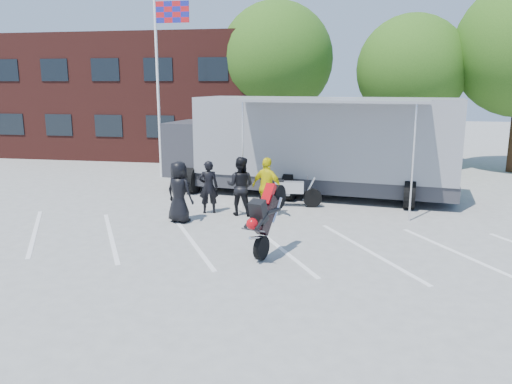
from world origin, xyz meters
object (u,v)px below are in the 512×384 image
(stunt_bike_rider, at_px, (274,253))
(spectator_leather_c, at_px, (240,186))
(tree_left, at_px, (276,59))
(parked_motorcycle, at_px, (290,207))
(transporter_truck, at_px, (310,195))
(spectator_leather_a, at_px, (179,192))
(flagpole, at_px, (162,66))
(tree_mid, at_px, (412,70))
(spectator_leather_b, at_px, (208,187))
(spectator_hivis, at_px, (267,187))

(stunt_bike_rider, relative_size, spectator_leather_c, 1.03)
(tree_left, height_order, parked_motorcycle, tree_left)
(tree_left, bearing_deg, transporter_truck, -73.12)
(spectator_leather_c, bearing_deg, spectator_leather_a, 40.93)
(flagpole, height_order, spectator_leather_c, flagpole)
(tree_left, distance_m, tree_mid, 7.10)
(tree_left, bearing_deg, spectator_leather_b, -92.64)
(flagpole, xyz_separation_m, transporter_truck, (6.84, -2.54, -5.05))
(stunt_bike_rider, distance_m, spectator_hivis, 3.75)
(spectator_leather_c, bearing_deg, tree_mid, -114.92)
(tree_mid, distance_m, spectator_leather_b, 13.90)
(stunt_bike_rider, bearing_deg, flagpole, 142.59)
(stunt_bike_rider, bearing_deg, spectator_leather_c, 133.25)
(tree_mid, distance_m, stunt_bike_rider, 16.14)
(stunt_bike_rider, relative_size, spectator_hivis, 1.02)
(tree_left, bearing_deg, parked_motorcycle, -79.00)
(flagpole, distance_m, transporter_truck, 8.87)
(flagpole, bearing_deg, transporter_truck, -20.37)
(flagpole, distance_m, tree_mid, 12.31)
(tree_left, distance_m, stunt_bike_rider, 16.70)
(transporter_truck, bearing_deg, stunt_bike_rider, -85.34)
(spectator_leather_c, bearing_deg, spectator_hivis, -178.61)
(spectator_leather_a, xyz_separation_m, spectator_hivis, (2.60, 1.14, 0.01))
(tree_mid, relative_size, spectator_leather_b, 4.32)
(tree_mid, height_order, spectator_hivis, tree_mid)
(spectator_leather_b, bearing_deg, stunt_bike_rider, 109.45)
(stunt_bike_rider, height_order, spectator_leather_b, spectator_leather_b)
(flagpole, height_order, spectator_hivis, flagpole)
(spectator_leather_b, bearing_deg, spectator_leather_c, 160.11)
(transporter_truck, relative_size, spectator_leather_a, 6.13)
(flagpole, distance_m, spectator_leather_c, 8.69)
(spectator_leather_b, xyz_separation_m, spectator_leather_c, (1.10, -0.05, 0.08))
(spectator_leather_c, bearing_deg, stunt_bike_rider, 120.04)
(flagpole, relative_size, stunt_bike_rider, 4.02)
(spectator_leather_a, bearing_deg, stunt_bike_rider, 166.61)
(spectator_leather_c, bearing_deg, parked_motorcycle, -132.17)
(tree_mid, xyz_separation_m, spectator_leather_c, (-6.45, -10.99, -3.97))
(spectator_leather_a, bearing_deg, spectator_hivis, -134.01)
(spectator_leather_c, height_order, spectator_hivis, spectator_hivis)
(tree_mid, distance_m, spectator_hivis, 12.99)
(tree_left, bearing_deg, flagpole, -125.28)
(stunt_bike_rider, xyz_separation_m, spectator_leather_a, (-3.34, 2.40, 0.96))
(spectator_leather_b, distance_m, spectator_hivis, 2.01)
(transporter_truck, xyz_separation_m, spectator_leather_c, (-2.04, -3.45, 0.97))
(flagpole, relative_size, spectator_leather_b, 4.50)
(tree_left, distance_m, parked_motorcycle, 12.16)
(parked_motorcycle, bearing_deg, transporter_truck, -19.82)
(tree_left, relative_size, spectator_leather_c, 4.45)
(spectator_hivis, bearing_deg, transporter_truck, -83.14)
(tree_mid, distance_m, spectator_leather_a, 15.19)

